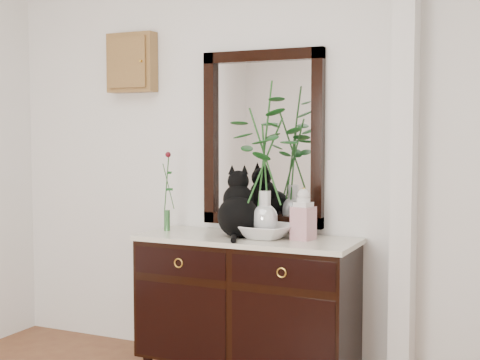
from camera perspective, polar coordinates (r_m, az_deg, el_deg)
The scene contains 10 objects.
wall_back at distance 4.26m, azimuth 0.74°, elevation 2.35°, with size 3.60×0.04×2.70m, color silver.
pilaster at distance 3.88m, azimuth 13.88°, elevation 2.07°, with size 0.12×0.20×2.70m, color silver.
sideboard at distance 4.11m, azimuth 0.59°, elevation -10.06°, with size 1.33×0.52×0.82m.
wall_mirror at distance 4.20m, azimuth 1.92°, elevation 3.56°, with size 0.80×0.06×1.10m.
key_cabinet at distance 4.66m, azimuth -9.20°, elevation 9.84°, with size 0.35×0.10×0.40m, color brown.
cat at distance 4.02m, azimuth -0.17°, elevation -1.98°, with size 0.29×0.35×0.41m, color black, non-canonical shape.
lotus_bowl at distance 3.98m, azimuth 2.13°, elevation -4.39°, with size 0.34×0.34×0.08m, color silver.
vase_branches at distance 3.94m, azimuth 2.15°, elevation 1.95°, with size 0.44×0.44×0.92m, color silver, non-canonical shape.
bud_vase_rose at distance 4.28m, azimuth -6.27°, elevation -0.91°, with size 0.06×0.06×0.51m, color #356B35, non-canonical shape.
ginger_jar at distance 3.92m, azimuth 5.43°, elevation -2.86°, with size 0.12×0.12×0.31m, color white, non-canonical shape.
Camera 1 is at (1.73, -1.91, 1.47)m, focal length 50.00 mm.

